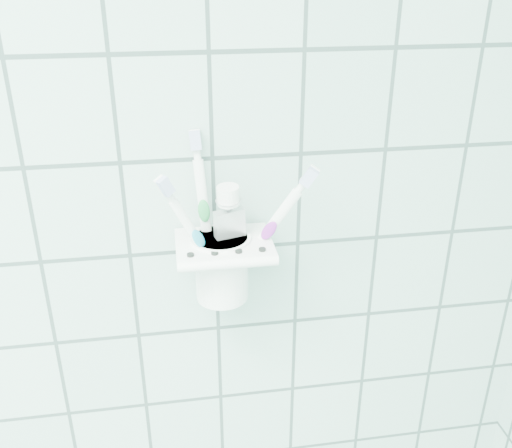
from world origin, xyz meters
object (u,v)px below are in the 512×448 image
toothbrush_blue (211,215)px  toothbrush_pink (228,226)px  holder_bracket (224,246)px  toothbrush_orange (226,215)px  toothpaste_tube (231,229)px  cup (221,264)px

toothbrush_blue → toothbrush_pink: bearing=-35.0°
holder_bracket → toothbrush_orange: (0.01, 0.01, 0.03)m
toothbrush_orange → toothbrush_pink: bearing=-67.1°
toothpaste_tube → cup: bearing=-169.6°
cup → toothpaste_tube: 0.05m
toothbrush_orange → toothpaste_tube: bearing=-13.2°
toothbrush_pink → toothbrush_blue: 0.03m
holder_bracket → cup: size_ratio=1.37×
toothbrush_pink → toothpaste_tube: size_ratio=1.25×
toothbrush_blue → toothbrush_orange: (0.02, 0.00, -0.00)m
holder_bracket → toothbrush_orange: toothbrush_orange is taller
holder_bracket → toothbrush_orange: 0.04m
toothpaste_tube → toothbrush_orange: bearing=130.1°
cup → toothbrush_pink: toothbrush_pink is taller
cup → toothbrush_blue: bearing=140.5°
toothbrush_blue → toothbrush_orange: toothbrush_blue is taller
holder_bracket → cup: (-0.00, 0.00, -0.03)m
toothbrush_orange → holder_bracket: bearing=-89.0°
toothbrush_blue → toothpaste_tube: size_ratio=1.39×
cup → toothbrush_orange: bearing=50.7°
cup → toothbrush_pink: (0.01, -0.01, 0.05)m
holder_bracket → toothbrush_blue: (-0.01, 0.01, 0.04)m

